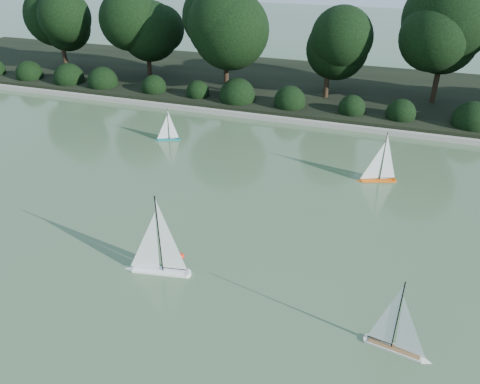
{
  "coord_description": "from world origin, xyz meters",
  "views": [
    {
      "loc": [
        3.61,
        -6.75,
        6.05
      ],
      "look_at": [
        0.53,
        2.31,
        0.7
      ],
      "focal_mm": 35.0,
      "sensor_mm": 36.0,
      "label": 1
    }
  ],
  "objects_px": {
    "sailboat_teal": "(166,135)",
    "race_buoy": "(181,257)",
    "sailboat_white_b": "(401,341)",
    "sailboat_white_a": "(154,260)",
    "sailboat_orange": "(376,173)"
  },
  "relations": [
    {
      "from": "race_buoy",
      "to": "sailboat_white_a",
      "type": "bearing_deg",
      "value": -113.53
    },
    {
      "from": "sailboat_teal",
      "to": "sailboat_white_b",
      "type": "bearing_deg",
      "value": -41.65
    },
    {
      "from": "sailboat_teal",
      "to": "race_buoy",
      "type": "relative_size",
      "value": 7.31
    },
    {
      "from": "sailboat_white_a",
      "to": "sailboat_white_b",
      "type": "distance_m",
      "value": 4.81
    },
    {
      "from": "sailboat_white_a",
      "to": "sailboat_orange",
      "type": "distance_m",
      "value": 6.73
    },
    {
      "from": "sailboat_orange",
      "to": "sailboat_teal",
      "type": "bearing_deg",
      "value": 173.65
    },
    {
      "from": "sailboat_white_b",
      "to": "sailboat_white_a",
      "type": "bearing_deg",
      "value": 173.3
    },
    {
      "from": "sailboat_teal",
      "to": "sailboat_white_a",
      "type": "bearing_deg",
      "value": -65.25
    },
    {
      "from": "sailboat_white_a",
      "to": "sailboat_white_b",
      "type": "relative_size",
      "value": 1.25
    },
    {
      "from": "sailboat_white_a",
      "to": "sailboat_teal",
      "type": "xyz_separation_m",
      "value": [
        -2.88,
        6.25,
        -0.12
      ]
    },
    {
      "from": "sailboat_white_a",
      "to": "sailboat_orange",
      "type": "xyz_separation_m",
      "value": [
        3.89,
        5.49,
        -0.06
      ]
    },
    {
      "from": "sailboat_orange",
      "to": "race_buoy",
      "type": "distance_m",
      "value": 6.08
    },
    {
      "from": "sailboat_teal",
      "to": "race_buoy",
      "type": "distance_m",
      "value": 6.45
    },
    {
      "from": "sailboat_white_a",
      "to": "sailboat_orange",
      "type": "relative_size",
      "value": 1.25
    },
    {
      "from": "sailboat_white_a",
      "to": "sailboat_teal",
      "type": "bearing_deg",
      "value": 114.75
    }
  ]
}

